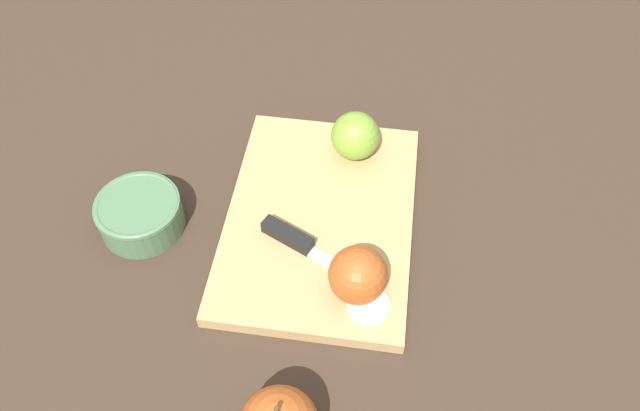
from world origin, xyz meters
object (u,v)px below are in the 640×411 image
Objects in this scene: knife at (294,239)px; bowl at (140,213)px; apple_half_right at (358,275)px; apple_half_left at (355,136)px.

bowl is at bearing -158.42° from knife.
apple_half_left is at bearing 23.74° from apple_half_right.
bowl is at bearing 93.12° from apple_half_right.
knife is 1.14× the size of bowl.
apple_half_right is (0.23, -0.02, 0.00)m from apple_half_left.
apple_half_left is 0.61× the size of bowl.
apple_half_right is at bearing 151.84° from apple_half_left.
apple_half_right is 0.63× the size of bowl.
bowl is (0.10, -0.30, -0.03)m from apple_half_left.
apple_half_left is 0.31m from bowl.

